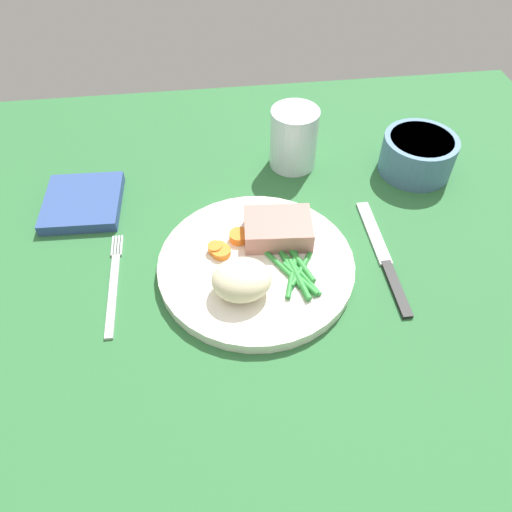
% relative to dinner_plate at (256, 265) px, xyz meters
% --- Properties ---
extents(dining_table, '(1.20, 0.90, 0.02)m').
position_rel_dinner_plate_xyz_m(dining_table, '(-0.04, 0.02, -0.02)').
color(dining_table, '#2D6B38').
rests_on(dining_table, ground).
extents(dinner_plate, '(0.25, 0.25, 0.02)m').
position_rel_dinner_plate_xyz_m(dinner_plate, '(0.00, 0.00, 0.00)').
color(dinner_plate, white).
rests_on(dinner_plate, dining_table).
extents(meat_portion, '(0.09, 0.07, 0.03)m').
position_rel_dinner_plate_xyz_m(meat_portion, '(0.03, 0.04, 0.02)').
color(meat_portion, '#B2756B').
rests_on(meat_portion, dinner_plate).
extents(mashed_potatoes, '(0.07, 0.06, 0.04)m').
position_rel_dinner_plate_xyz_m(mashed_potatoes, '(-0.02, -0.05, 0.03)').
color(mashed_potatoes, beige).
rests_on(mashed_potatoes, dinner_plate).
extents(carrot_slices, '(0.06, 0.05, 0.01)m').
position_rel_dinner_plate_xyz_m(carrot_slices, '(-0.04, 0.03, 0.01)').
color(carrot_slices, orange).
rests_on(carrot_slices, dinner_plate).
extents(green_beans, '(0.07, 0.10, 0.01)m').
position_rel_dinner_plate_xyz_m(green_beans, '(0.05, -0.02, 0.01)').
color(green_beans, '#2D8C38').
rests_on(green_beans, dinner_plate).
extents(fork, '(0.01, 0.17, 0.00)m').
position_rel_dinner_plate_xyz_m(fork, '(-0.18, -0.00, -0.01)').
color(fork, silver).
rests_on(fork, dining_table).
extents(knife, '(0.02, 0.21, 0.01)m').
position_rel_dinner_plate_xyz_m(knife, '(0.17, -0.00, -0.01)').
color(knife, black).
rests_on(knife, dining_table).
extents(water_glass, '(0.07, 0.07, 0.10)m').
position_rel_dinner_plate_xyz_m(water_glass, '(0.09, 0.22, 0.03)').
color(water_glass, silver).
rests_on(water_glass, dining_table).
extents(salad_bowl, '(0.11, 0.11, 0.06)m').
position_rel_dinner_plate_xyz_m(salad_bowl, '(0.27, 0.17, 0.03)').
color(salad_bowl, '#4C7299').
rests_on(salad_bowl, dining_table).
extents(napkin, '(0.11, 0.12, 0.02)m').
position_rel_dinner_plate_xyz_m(napkin, '(-0.24, 0.15, 0.00)').
color(napkin, '#334C8C').
rests_on(napkin, dining_table).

